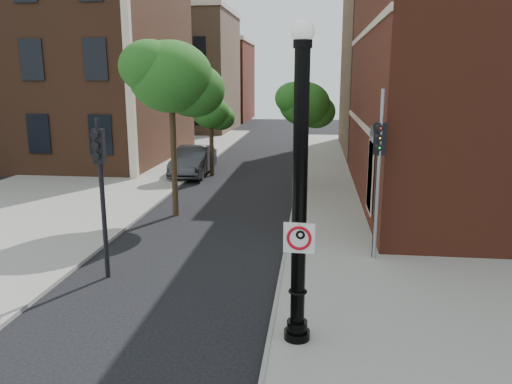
# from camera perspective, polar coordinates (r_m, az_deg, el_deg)

# --- Properties ---
(ground) EXTENTS (120.00, 120.00, 0.00)m
(ground) POSITION_cam_1_polar(r_m,az_deg,el_deg) (11.12, -9.77, -17.11)
(ground) COLOR black
(ground) RESTS_ON ground
(sidewalk_right) EXTENTS (8.00, 60.00, 0.12)m
(sidewalk_right) POSITION_cam_1_polar(r_m,az_deg,el_deg) (20.20, 15.35, -3.29)
(sidewalk_right) COLOR gray
(sidewalk_right) RESTS_ON ground
(sidewalk_left) EXTENTS (10.00, 50.00, 0.12)m
(sidewalk_left) POSITION_cam_1_polar(r_m,az_deg,el_deg) (30.19, -16.58, 1.92)
(sidewalk_left) COLOR gray
(sidewalk_left) RESTS_ON ground
(curb_edge) EXTENTS (0.10, 60.00, 0.14)m
(curb_edge) POSITION_cam_1_polar(r_m,az_deg,el_deg) (19.98, 4.07, -3.00)
(curb_edge) COLOR gray
(curb_edge) RESTS_ON ground
(victorian_building) EXTENTS (18.60, 14.60, 17.95)m
(victorian_building) POSITION_cam_1_polar(r_m,az_deg,el_deg) (38.32, -23.87, 16.65)
(victorian_building) COLOR brown
(victorian_building) RESTS_ON ground
(bg_building_tan_a) EXTENTS (12.00, 12.00, 12.00)m
(bg_building_tan_a) POSITION_cam_1_polar(r_m,az_deg,el_deg) (55.25, -9.11, 13.22)
(bg_building_tan_a) COLOR #89694A
(bg_building_tan_a) RESTS_ON ground
(bg_building_red) EXTENTS (12.00, 12.00, 10.00)m
(bg_building_red) POSITION_cam_1_polar(r_m,az_deg,el_deg) (68.84, -5.85, 12.38)
(bg_building_red) COLOR maroon
(bg_building_red) RESTS_ON ground
(bg_building_tan_b) EXTENTS (22.00, 14.00, 14.00)m
(bg_building_tan_b) POSITION_cam_1_polar(r_m,az_deg,el_deg) (41.35, 26.03, 13.67)
(bg_building_tan_b) COLOR #89694A
(bg_building_tan_b) RESTS_ON ground
(lamppost) EXTENTS (0.56, 0.56, 6.58)m
(lamppost) POSITION_cam_1_polar(r_m,az_deg,el_deg) (10.01, 4.99, -1.54)
(lamppost) COLOR black
(lamppost) RESTS_ON ground
(no_parking_sign) EXTENTS (0.63, 0.09, 0.63)m
(no_parking_sign) POSITION_cam_1_polar(r_m,az_deg,el_deg) (10.02, 4.96, -5.23)
(no_parking_sign) COLOR white
(no_parking_sign) RESTS_ON ground
(parked_car) EXTENTS (1.79, 5.10, 1.68)m
(parked_car) POSITION_cam_1_polar(r_m,az_deg,el_deg) (29.20, -7.17, 3.55)
(parked_car) COLOR #2F3034
(parked_car) RESTS_ON ground
(traffic_signal_left) EXTENTS (0.31, 0.38, 4.49)m
(traffic_signal_left) POSITION_cam_1_polar(r_m,az_deg,el_deg) (14.16, -17.34, 2.12)
(traffic_signal_left) COLOR black
(traffic_signal_left) RESTS_ON ground
(traffic_signal_right) EXTENTS (0.35, 0.40, 4.54)m
(traffic_signal_right) POSITION_cam_1_polar(r_m,az_deg,el_deg) (15.24, 13.82, 3.21)
(traffic_signal_right) COLOR black
(traffic_signal_right) RESTS_ON ground
(utility_pole) EXTENTS (0.10, 0.10, 5.23)m
(utility_pole) POSITION_cam_1_polar(r_m,az_deg,el_deg) (15.24, 13.79, 1.51)
(utility_pole) COLOR #999999
(utility_pole) RESTS_ON ground
(street_tree_a) EXTENTS (3.87, 3.50, 6.97)m
(street_tree_a) POSITION_cam_1_polar(r_m,az_deg,el_deg) (20.16, -9.53, 12.67)
(street_tree_a) COLOR black
(street_tree_a) RESTS_ON ground
(street_tree_b) EXTENTS (2.53, 2.28, 4.55)m
(street_tree_b) POSITION_cam_1_polar(r_m,az_deg,el_deg) (28.68, -5.10, 8.95)
(street_tree_b) COLOR black
(street_tree_b) RESTS_ON ground
(street_tree_c) EXTENTS (2.98, 2.69, 5.36)m
(street_tree_c) POSITION_cam_1_polar(r_m,az_deg,el_deg) (24.97, 5.64, 9.86)
(street_tree_c) COLOR black
(street_tree_c) RESTS_ON ground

